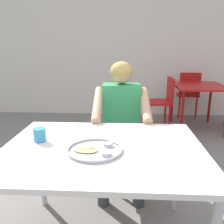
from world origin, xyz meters
The scene contains 9 objects.
back_wall centered at (0.00, 3.39, 1.70)m, with size 12.00×0.12×3.40m, color silver.
table_foreground centered at (-0.01, 0.02, 0.66)m, with size 1.21×0.93×0.72m.
thali_tray centered at (-0.05, -0.05, 0.73)m, with size 0.32×0.32×0.03m.
drinking_cup centered at (-0.42, 0.08, 0.77)m, with size 0.08×0.08×0.09m.
chair_foreground centered at (0.08, 0.99, 0.50)m, with size 0.40×0.45×0.88m.
diner_foreground centered at (0.09, 0.76, 0.71)m, with size 0.50×0.56×1.18m.
table_background_red centered at (1.30, 2.50, 0.64)m, with size 0.78×0.90×0.73m.
chair_red_left centered at (0.73, 2.47, 0.50)m, with size 0.42×0.40×0.85m.
chair_red_far centered at (1.31, 3.17, 0.50)m, with size 0.41×0.41×0.86m.
Camera 1 is at (0.12, -1.31, 1.31)m, focal length 38.18 mm.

